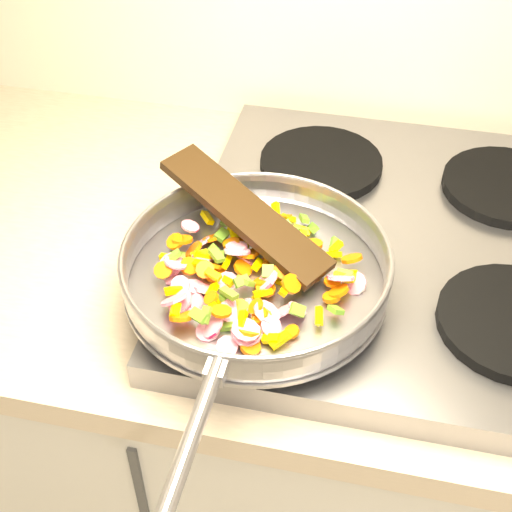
# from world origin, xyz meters

# --- Properties ---
(cooktop) EXTENTS (0.60, 0.60, 0.04)m
(cooktop) POSITION_xyz_m (-0.70, 1.67, 0.92)
(cooktop) COLOR #939399
(cooktop) RESTS_ON counter_top
(grate_fl) EXTENTS (0.19, 0.19, 0.02)m
(grate_fl) POSITION_xyz_m (-0.84, 1.52, 0.95)
(grate_fl) COLOR black
(grate_fl) RESTS_ON cooktop
(grate_bl) EXTENTS (0.19, 0.19, 0.02)m
(grate_bl) POSITION_xyz_m (-0.84, 1.81, 0.95)
(grate_bl) COLOR black
(grate_bl) RESTS_ON cooktop
(grate_br) EXTENTS (0.19, 0.19, 0.02)m
(grate_br) POSITION_xyz_m (-0.56, 1.81, 0.95)
(grate_br) COLOR black
(grate_br) RESTS_ON cooktop
(saute_pan) EXTENTS (0.37, 0.54, 0.05)m
(saute_pan) POSITION_xyz_m (-0.88, 1.51, 0.98)
(saute_pan) COLOR #9E9EA5
(saute_pan) RESTS_ON grate_fl
(vegetable_heap) EXTENTS (0.27, 0.27, 0.05)m
(vegetable_heap) POSITION_xyz_m (-0.89, 1.51, 0.98)
(vegetable_heap) COLOR #D25D05
(vegetable_heap) RESTS_ON saute_pan
(wooden_spatula) EXTENTS (0.25, 0.18, 0.07)m
(wooden_spatula) POSITION_xyz_m (-0.91, 1.58, 1.01)
(wooden_spatula) COLOR black
(wooden_spatula) RESTS_ON saute_pan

